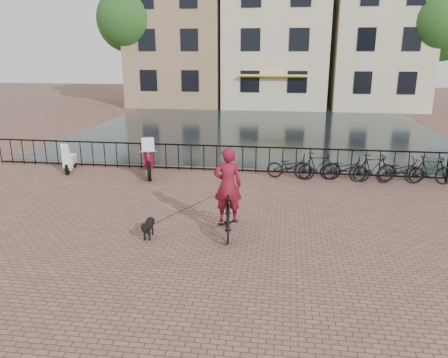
# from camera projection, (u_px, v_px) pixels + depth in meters

# --- Properties ---
(ground) EXTENTS (100.00, 100.00, 0.00)m
(ground) POSITION_uv_depth(u_px,v_px,m) (204.00, 275.00, 9.07)
(ground) COLOR brown
(ground) RESTS_ON ground
(canal_water) EXTENTS (20.00, 20.00, 0.00)m
(canal_water) POSITION_uv_depth(u_px,v_px,m) (259.00, 130.00, 25.49)
(canal_water) COLOR black
(canal_water) RESTS_ON ground
(railing) EXTENTS (20.00, 0.05, 1.02)m
(railing) POSITION_uv_depth(u_px,v_px,m) (243.00, 159.00, 16.52)
(railing) COLOR black
(railing) RESTS_ON ground
(canal_house_left) EXTENTS (7.50, 9.00, 12.80)m
(canal_house_left) POSITION_uv_depth(u_px,v_px,m) (182.00, 26.00, 36.74)
(canal_house_left) COLOR #997759
(canal_house_left) RESTS_ON ground
(canal_house_mid) EXTENTS (8.00, 9.50, 11.80)m
(canal_house_mid) POSITION_uv_depth(u_px,v_px,m) (277.00, 32.00, 35.79)
(canal_house_mid) COLOR beige
(canal_house_mid) RESTS_ON ground
(canal_house_right) EXTENTS (7.00, 9.00, 13.30)m
(canal_house_right) POSITION_uv_depth(u_px,v_px,m) (379.00, 21.00, 34.49)
(canal_house_right) COLOR #C0AE8F
(canal_house_right) RESTS_ON ground
(tree_far_left) EXTENTS (5.04, 5.04, 9.27)m
(tree_far_left) POSITION_uv_depth(u_px,v_px,m) (129.00, 20.00, 34.28)
(tree_far_left) COLOR black
(tree_far_left) RESTS_ON ground
(tree_far_right) EXTENTS (4.76, 4.76, 8.76)m
(tree_far_right) POSITION_uv_depth(u_px,v_px,m) (437.00, 23.00, 31.25)
(tree_far_right) COLOR black
(tree_far_right) RESTS_ON ground
(cyclist) EXTENTS (0.90, 1.99, 2.64)m
(cyclist) POSITION_uv_depth(u_px,v_px,m) (228.00, 197.00, 10.77)
(cyclist) COLOR black
(cyclist) RESTS_ON ground
(dog) EXTENTS (0.32, 0.81, 0.53)m
(dog) POSITION_uv_depth(u_px,v_px,m) (148.00, 228.00, 10.81)
(dog) COLOR black
(dog) RESTS_ON ground
(motorcycle) EXTENTS (1.23, 2.31, 1.61)m
(motorcycle) POSITION_uv_depth(u_px,v_px,m) (148.00, 153.00, 16.17)
(motorcycle) COLOR maroon
(motorcycle) RESTS_ON ground
(scooter) EXTENTS (0.66, 1.36, 1.21)m
(scooter) POSITION_uv_depth(u_px,v_px,m) (70.00, 156.00, 16.67)
(scooter) COLOR white
(scooter) RESTS_ON ground
(parked_bike_0) EXTENTS (1.77, 0.79, 0.90)m
(parked_bike_0) POSITION_uv_depth(u_px,v_px,m) (291.00, 167.00, 15.72)
(parked_bike_0) COLOR black
(parked_bike_0) RESTS_ON ground
(parked_bike_1) EXTENTS (1.69, 0.59, 1.00)m
(parked_bike_1) POSITION_uv_depth(u_px,v_px,m) (318.00, 166.00, 15.58)
(parked_bike_1) COLOR black
(parked_bike_1) RESTS_ON ground
(parked_bike_2) EXTENTS (1.77, 0.77, 0.90)m
(parked_bike_2) POSITION_uv_depth(u_px,v_px,m) (345.00, 169.00, 15.46)
(parked_bike_2) COLOR black
(parked_bike_2) RESTS_ON ground
(parked_bike_3) EXTENTS (1.72, 0.73, 1.00)m
(parked_bike_3) POSITION_uv_depth(u_px,v_px,m) (373.00, 168.00, 15.32)
(parked_bike_3) COLOR black
(parked_bike_3) RESTS_ON ground
(parked_bike_4) EXTENTS (1.79, 0.88, 0.90)m
(parked_bike_4) POSITION_uv_depth(u_px,v_px,m) (401.00, 171.00, 15.20)
(parked_bike_4) COLOR black
(parked_bike_4) RESTS_ON ground
(parked_bike_5) EXTENTS (1.68, 0.54, 1.00)m
(parked_bike_5) POSITION_uv_depth(u_px,v_px,m) (430.00, 170.00, 15.06)
(parked_bike_5) COLOR black
(parked_bike_5) RESTS_ON ground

